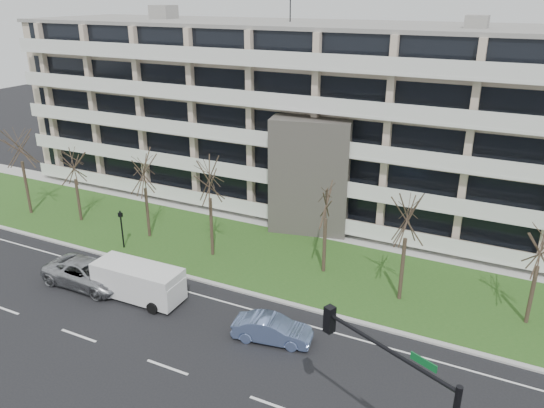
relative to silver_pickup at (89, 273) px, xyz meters
The scene contains 18 objects.
ground 10.43m from the silver_pickup, 25.15° to the right, with size 160.00×160.00×0.00m, color black.
grass_verge 12.76m from the silver_pickup, 42.36° to the left, with size 90.00×10.00×0.06m, color #224E1A.
curb 10.10m from the silver_pickup, 20.83° to the left, with size 90.00×0.35×0.12m, color #B2B2AD.
sidewalk 16.96m from the silver_pickup, 56.24° to the left, with size 90.00×2.00×0.08m, color #B2B2AD.
lane_edge_line 9.68m from the silver_pickup, 12.47° to the left, with size 90.00×0.12×0.01m, color white.
apartment_building 23.90m from the silver_pickup, 65.78° to the left, with size 60.50×15.10×18.75m.
silver_pickup is the anchor object (origin of this frame).
blue_sedan 13.17m from the silver_pickup, ahead, with size 1.49×4.28×1.41m, color #6D85BE.
white_van 4.02m from the silver_pickup, ahead, with size 5.72×2.44×2.20m.
traffic_signal 22.80m from the silver_pickup, 17.71° to the right, with size 5.41×2.64×6.79m.
pedestrian_signal 5.48m from the silver_pickup, 107.61° to the left, with size 0.29×0.23×2.97m.
tree_0 15.88m from the silver_pickup, 152.83° to the left, with size 4.14×4.14×8.29m.
tree_1 11.94m from the silver_pickup, 137.55° to the left, with size 3.23×3.23×6.46m.
tree_2 8.97m from the silver_pickup, 98.91° to the left, with size 3.55×3.55×7.10m.
tree_3 10.05m from the silver_pickup, 55.54° to the left, with size 3.90×3.90×7.81m.
tree_4 16.02m from the silver_pickup, 32.81° to the left, with size 3.49×3.49×6.98m.
tree_5 20.29m from the silver_pickup, 21.25° to the left, with size 3.70×3.70×7.39m.
tree_6 26.98m from the silver_pickup, 17.07° to the left, with size 3.27×3.27×6.53m.
Camera 1 is at (14.36, -17.16, 17.58)m, focal length 35.00 mm.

